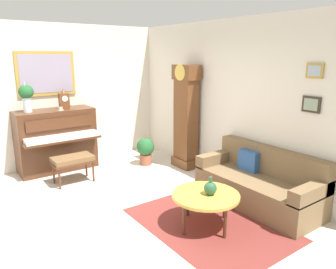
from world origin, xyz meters
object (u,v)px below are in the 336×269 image
piano_bench (73,161)px  potted_plant (146,149)px  couch (259,184)px  grandfather_clock (186,120)px  teacup (61,109)px  green_jug (210,188)px  flower_vase (26,95)px  mantel_clock (64,100)px  coffee_table (206,196)px  piano (57,140)px

piano_bench → potted_plant: size_ratio=1.25×
piano_bench → potted_plant: (-0.08, 1.54, -0.08)m
couch → potted_plant: couch is taller
couch → potted_plant: (-2.52, -0.44, 0.01)m
grandfather_clock → teacup: size_ratio=17.50×
teacup → green_jug: teacup is taller
teacup → green_jug: size_ratio=0.48×
flower_vase → potted_plant: 2.45m
piano_bench → green_jug: size_ratio=2.92×
mantel_clock → green_jug: size_ratio=1.58×
mantel_clock → green_jug: 3.53m
flower_vase → coffee_table: bearing=21.8°
grandfather_clock → mantel_clock: (-1.32, -1.93, 0.40)m
green_jug → piano: bearing=-165.1°
piano → teacup: 0.63m
potted_plant → coffee_table: bearing=-14.9°
grandfather_clock → mantel_clock: 2.38m
teacup → potted_plant: size_ratio=0.21×
coffee_table → green_jug: bearing=37.0°
mantel_clock → couch: bearing=28.5°
grandfather_clock → green_jug: 2.43m
mantel_clock → flower_vase: 0.68m
green_jug → flower_vase: bearing=-158.0°
green_jug → mantel_clock: bearing=-168.3°
piano_bench → mantel_clock: 1.29m
piano_bench → teacup: bearing=173.4°
grandfather_clock → flower_vase: size_ratio=3.50×
piano → potted_plant: 1.75m
mantel_clock → green_jug: (3.37, 0.69, -0.82)m
coffee_table → mantel_clock: (-3.32, -0.66, 0.94)m
piano → grandfather_clock: bearing=58.2°
grandfather_clock → teacup: 2.39m
couch → teacup: (-3.15, -1.90, 0.90)m
mantel_clock → flower_vase: size_ratio=0.66×
flower_vase → green_jug: flower_vase is taller
mantel_clock → teacup: size_ratio=3.28×
piano_bench → couch: couch is taller
grandfather_clock → couch: bearing=-4.4°
green_jug → coffee_table: bearing=-143.0°
piano → green_jug: 3.49m
piano_bench → green_jug: bearing=19.5°
couch → flower_vase: 4.27m
teacup → piano: bearing=-148.3°
green_jug → potted_plant: (-2.61, 0.65, -0.22)m
coffee_table → potted_plant: size_ratio=1.57×
couch → potted_plant: size_ratio=3.39×
coffee_table → flower_vase: (-3.32, -1.33, 1.08)m
couch → coffee_table: (0.04, -1.12, 0.11)m
teacup → flower_vase: bearing=-103.5°
couch → green_jug: size_ratio=7.92×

